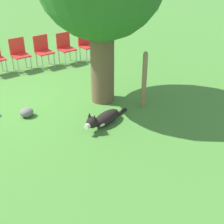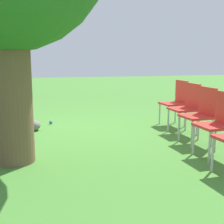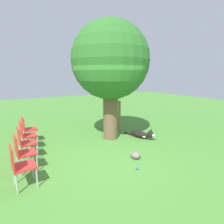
{
  "view_description": "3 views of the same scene",
  "coord_description": "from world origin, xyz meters",
  "px_view_note": "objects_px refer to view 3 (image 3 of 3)",
  "views": [
    {
      "loc": [
        6.28,
        -2.22,
        3.23
      ],
      "look_at": [
        1.76,
        0.72,
        0.26
      ],
      "focal_mm": 50.0,
      "sensor_mm": 36.0,
      "label": 1
    },
    {
      "loc": [
        0.36,
        5.23,
        1.38
      ],
      "look_at": [
        -0.58,
        0.99,
        0.59
      ],
      "focal_mm": 50.0,
      "sensor_mm": 36.0,
      "label": 2
    },
    {
      "loc": [
        -2.21,
        -4.12,
        2.21
      ],
      "look_at": [
        0.75,
        1.01,
        0.98
      ],
      "focal_mm": 28.0,
      "sensor_mm": 36.0,
      "label": 3
    }
  ],
  "objects_px": {
    "tennis_ball": "(137,168)",
    "red_chair_0": "(19,164)",
    "dog": "(142,134)",
    "red_chair_1": "(22,151)",
    "oak_tree": "(110,62)",
    "fence_post": "(119,116)",
    "red_chair_2": "(24,141)",
    "red_chair_4": "(27,127)",
    "red_chair_3": "(26,133)"
  },
  "relations": [
    {
      "from": "red_chair_4",
      "to": "oak_tree",
      "type": "bearing_deg",
      "value": -26.94
    },
    {
      "from": "dog",
      "to": "fence_post",
      "type": "distance_m",
      "value": 1.29
    },
    {
      "from": "red_chair_1",
      "to": "red_chair_3",
      "type": "bearing_deg",
      "value": 77.3
    },
    {
      "from": "dog",
      "to": "red_chair_4",
      "type": "distance_m",
      "value": 3.96
    },
    {
      "from": "red_chair_3",
      "to": "tennis_ball",
      "type": "height_order",
      "value": "red_chair_3"
    },
    {
      "from": "red_chair_1",
      "to": "red_chair_4",
      "type": "bearing_deg",
      "value": 77.3
    },
    {
      "from": "red_chair_1",
      "to": "red_chair_4",
      "type": "height_order",
      "value": "same"
    },
    {
      "from": "tennis_ball",
      "to": "oak_tree",
      "type": "bearing_deg",
      "value": 76.78
    },
    {
      "from": "red_chair_1",
      "to": "tennis_ball",
      "type": "xyz_separation_m",
      "value": [
        2.36,
        -1.29,
        -0.48
      ]
    },
    {
      "from": "red_chair_3",
      "to": "tennis_ball",
      "type": "bearing_deg",
      "value": -55.29
    },
    {
      "from": "red_chair_0",
      "to": "tennis_ball",
      "type": "xyz_separation_m",
      "value": [
        2.45,
        -0.63,
        -0.48
      ]
    },
    {
      "from": "red_chair_3",
      "to": "fence_post",
      "type": "bearing_deg",
      "value": -1.83
    },
    {
      "from": "fence_post",
      "to": "tennis_ball",
      "type": "distance_m",
      "value": 3.15
    },
    {
      "from": "red_chair_1",
      "to": "red_chair_3",
      "type": "height_order",
      "value": "same"
    },
    {
      "from": "oak_tree",
      "to": "red_chair_3",
      "type": "xyz_separation_m",
      "value": [
        -2.71,
        0.39,
        -2.14
      ]
    },
    {
      "from": "oak_tree",
      "to": "tennis_ball",
      "type": "height_order",
      "value": "oak_tree"
    },
    {
      "from": "dog",
      "to": "tennis_ball",
      "type": "xyz_separation_m",
      "value": [
        -1.49,
        -1.65,
        -0.1
      ]
    },
    {
      "from": "fence_post",
      "to": "red_chair_3",
      "type": "distance_m",
      "value": 3.47
    },
    {
      "from": "tennis_ball",
      "to": "dog",
      "type": "bearing_deg",
      "value": 47.79
    },
    {
      "from": "fence_post",
      "to": "red_chair_3",
      "type": "relative_size",
      "value": 1.4
    },
    {
      "from": "red_chair_2",
      "to": "red_chair_4",
      "type": "bearing_deg",
      "value": 77.3
    },
    {
      "from": "red_chair_1",
      "to": "red_chair_4",
      "type": "distance_m",
      "value": 2.0
    },
    {
      "from": "dog",
      "to": "red_chair_1",
      "type": "height_order",
      "value": "red_chair_1"
    },
    {
      "from": "tennis_ball",
      "to": "red_chair_3",
      "type": "bearing_deg",
      "value": 129.91
    },
    {
      "from": "dog",
      "to": "fence_post",
      "type": "xyz_separation_m",
      "value": [
        -0.22,
        1.17,
        0.49
      ]
    },
    {
      "from": "red_chair_3",
      "to": "red_chair_4",
      "type": "xyz_separation_m",
      "value": [
        0.09,
        0.66,
        0.0
      ]
    },
    {
      "from": "red_chair_0",
      "to": "red_chair_1",
      "type": "bearing_deg",
      "value": 77.3
    },
    {
      "from": "dog",
      "to": "fence_post",
      "type": "height_order",
      "value": "fence_post"
    },
    {
      "from": "oak_tree",
      "to": "dog",
      "type": "xyz_separation_m",
      "value": [
        0.97,
        -0.58,
        -2.52
      ]
    },
    {
      "from": "red_chair_3",
      "to": "red_chair_4",
      "type": "bearing_deg",
      "value": 77.3
    },
    {
      "from": "red_chair_0",
      "to": "red_chair_4",
      "type": "relative_size",
      "value": 1.0
    },
    {
      "from": "fence_post",
      "to": "red_chair_0",
      "type": "xyz_separation_m",
      "value": [
        -3.72,
        -2.19,
        -0.11
      ]
    },
    {
      "from": "fence_post",
      "to": "tennis_ball",
      "type": "xyz_separation_m",
      "value": [
        -1.27,
        -2.82,
        -0.59
      ]
    },
    {
      "from": "oak_tree",
      "to": "red_chair_0",
      "type": "xyz_separation_m",
      "value": [
        -2.97,
        -1.6,
        -2.14
      ]
    },
    {
      "from": "fence_post",
      "to": "tennis_ball",
      "type": "bearing_deg",
      "value": -114.25
    },
    {
      "from": "dog",
      "to": "red_chair_1",
      "type": "bearing_deg",
      "value": -103.99
    },
    {
      "from": "red_chair_0",
      "to": "red_chair_3",
      "type": "relative_size",
      "value": 1.0
    },
    {
      "from": "red_chair_1",
      "to": "oak_tree",
      "type": "bearing_deg",
      "value": 12.77
    },
    {
      "from": "tennis_ball",
      "to": "red_chair_4",
      "type": "bearing_deg",
      "value": 122.67
    },
    {
      "from": "red_chair_1",
      "to": "dog",
      "type": "bearing_deg",
      "value": 0.03
    },
    {
      "from": "fence_post",
      "to": "red_chair_0",
      "type": "distance_m",
      "value": 4.32
    },
    {
      "from": "oak_tree",
      "to": "fence_post",
      "type": "xyz_separation_m",
      "value": [
        0.75,
        0.59,
        -2.03
      ]
    },
    {
      "from": "oak_tree",
      "to": "red_chair_0",
      "type": "relative_size",
      "value": 4.49
    },
    {
      "from": "red_chair_1",
      "to": "tennis_ball",
      "type": "bearing_deg",
      "value": -33.91
    },
    {
      "from": "red_chair_2",
      "to": "red_chair_3",
      "type": "xyz_separation_m",
      "value": [
        0.09,
        0.66,
        0.0
      ]
    },
    {
      "from": "red_chair_0",
      "to": "red_chair_2",
      "type": "relative_size",
      "value": 1.0
    },
    {
      "from": "oak_tree",
      "to": "fence_post",
      "type": "relative_size",
      "value": 3.21
    },
    {
      "from": "tennis_ball",
      "to": "red_chair_0",
      "type": "bearing_deg",
      "value": 165.51
    },
    {
      "from": "dog",
      "to": "tennis_ball",
      "type": "height_order",
      "value": "dog"
    },
    {
      "from": "dog",
      "to": "red_chair_0",
      "type": "bearing_deg",
      "value": -94.8
    }
  ]
}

